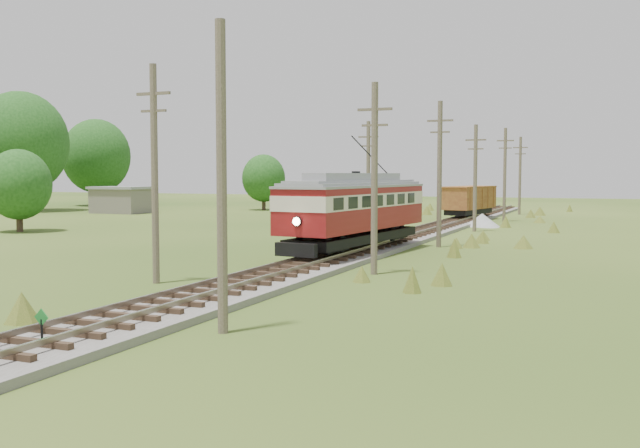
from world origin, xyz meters
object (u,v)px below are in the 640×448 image
at_px(switch_marker, 42,326).
at_px(streetcar, 356,206).
at_px(gondola, 469,199).
at_px(gravel_pile, 483,221).

distance_m(switch_marker, streetcar, 23.30).
bearing_deg(switch_marker, gondola, 89.79).
bearing_deg(gondola, switch_marker, -80.69).
bearing_deg(streetcar, gondola, 95.38).
relative_size(switch_marker, gondola, 0.12).
bearing_deg(gravel_pile, switch_marker, -93.49).
xyz_separation_m(switch_marker, gondola, (0.20, 55.69, 1.44)).
height_order(switch_marker, streetcar, streetcar).
height_order(switch_marker, gravel_pile, gravel_pile).
relative_size(streetcar, gondola, 1.53).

